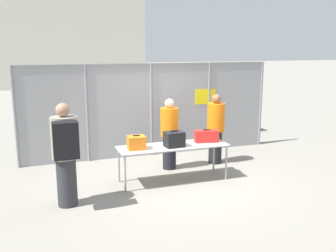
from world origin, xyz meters
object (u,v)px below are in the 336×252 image
suitcase_black (174,139)px  traveler_hooded (65,151)px  inspection_table (173,148)px  suitcase_red (206,136)px  utility_trailer (204,119)px  security_worker_far (216,128)px  security_worker_near (169,133)px  suitcase_orange (136,143)px

suitcase_black → traveler_hooded: (-2.18, -0.52, 0.09)m
inspection_table → suitcase_red: suitcase_red is taller
utility_trailer → security_worker_far: bearing=-110.6°
suitcase_black → utility_trailer: size_ratio=0.10×
suitcase_red → utility_trailer: 4.61m
traveler_hooded → utility_trailer: 6.87m
security_worker_near → suitcase_orange: bearing=28.1°
inspection_table → suitcase_orange: size_ratio=6.33×
suitcase_red → utility_trailer: suitcase_red is taller
suitcase_black → suitcase_red: suitcase_black is taller
suitcase_black → security_worker_near: bearing=76.6°
suitcase_red → traveler_hooded: 3.04m
utility_trailer → security_worker_near: bearing=-125.7°
suitcase_red → traveler_hooded: size_ratio=0.29×
traveler_hooded → utility_trailer: traveler_hooded is taller
suitcase_black → security_worker_far: security_worker_far is taller
suitcase_orange → suitcase_red: 1.56m
suitcase_orange → traveler_hooded: 1.53m
suitcase_orange → security_worker_near: security_worker_near is taller
security_worker_far → utility_trailer: (1.27, 3.38, -0.46)m
suitcase_orange → security_worker_far: size_ratio=0.22×
traveler_hooded → security_worker_far: size_ratio=1.10×
security_worker_near → inspection_table: bearing=64.4°
suitcase_orange → utility_trailer: size_ratio=0.09×
suitcase_black → security_worker_near: (0.21, 0.88, -0.08)m
suitcase_red → security_worker_near: 0.94m
suitcase_black → security_worker_far: bearing=33.5°
traveler_hooded → security_worker_near: bearing=10.8°
suitcase_orange → suitcase_black: (0.77, -0.07, 0.02)m
inspection_table → suitcase_red: 0.80m
suitcase_red → inspection_table: bearing=-176.6°
suitcase_black → suitcase_red: (0.79, 0.13, -0.03)m
suitcase_black → security_worker_near: 0.91m
utility_trailer → suitcase_orange: bearing=-129.1°
inspection_table → utility_trailer: size_ratio=0.56×
security_worker_near → security_worker_far: 1.19m
security_worker_near → utility_trailer: size_ratio=0.40×
inspection_table → suitcase_black: (-0.01, -0.09, 0.21)m
suitcase_red → security_worker_far: (0.61, 0.79, -0.03)m
traveler_hooded → suitcase_black: bearing=-6.1°
security_worker_near → utility_trailer: security_worker_near is taller
suitcase_orange → security_worker_far: (2.17, 0.85, -0.03)m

